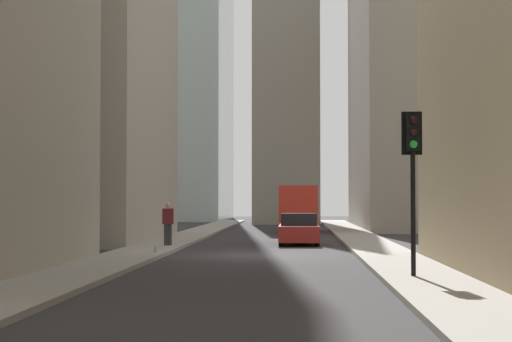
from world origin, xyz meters
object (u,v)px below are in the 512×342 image
object	(u,v)px
delivery_truck	(298,209)
pedestrian	(168,222)
sedan_red	(299,230)
traffic_light_foreground	(413,154)
discarded_bottle	(155,250)

from	to	relation	value
delivery_truck	pedestrian	xyz separation A→B (m)	(-16.59, 5.43, -0.34)
sedan_red	delivery_truck	bearing A→B (deg)	-0.00
delivery_truck	sedan_red	xyz separation A→B (m)	(-13.23, 0.00, -0.80)
traffic_light_foreground	discarded_bottle	size ratio (longest dim) A/B	15.33
pedestrian	discarded_bottle	distance (m)	4.85
traffic_light_foreground	pedestrian	world-z (taller)	traffic_light_foreground
delivery_truck	pedestrian	world-z (taller)	delivery_truck
delivery_truck	discarded_bottle	world-z (taller)	delivery_truck
traffic_light_foreground	pedestrian	xyz separation A→B (m)	(13.08, 8.25, -2.07)
sedan_red	pedestrian	xyz separation A→B (m)	(-3.35, 5.43, 0.45)
discarded_bottle	delivery_truck	bearing A→B (deg)	-13.54
sedan_red	discarded_bottle	distance (m)	9.61
delivery_truck	discarded_bottle	xyz separation A→B (m)	(-21.35, 5.14, -1.21)
pedestrian	sedan_red	bearing A→B (deg)	-58.31
traffic_light_foreground	pedestrian	size ratio (longest dim) A/B	2.32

